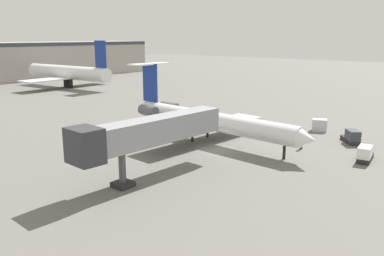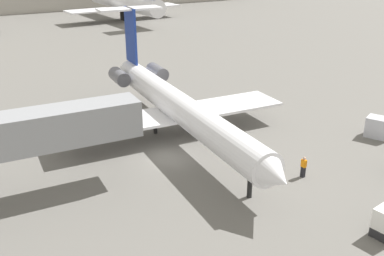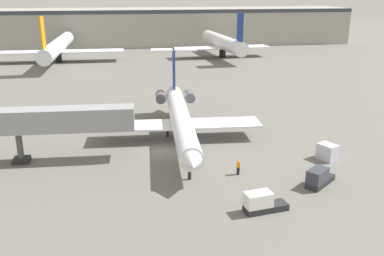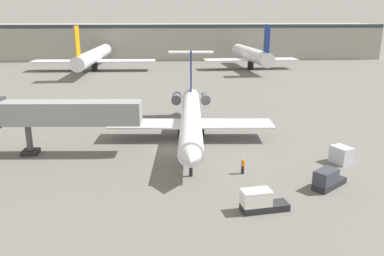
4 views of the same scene
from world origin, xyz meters
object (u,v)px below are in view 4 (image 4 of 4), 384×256
object	(u,v)px
regional_jet	(191,116)
cargo_container_uld	(341,155)
ground_crew_marshaller	(243,166)
parked_airliner_west_end	(94,56)
jet_bridge	(51,114)
parked_airliner_west_mid	(251,55)
baggage_tug_lead	(327,180)
baggage_tug_trailing	(260,202)

from	to	relation	value
regional_jet	cargo_container_uld	xyz separation A→B (m)	(15.85, -10.00, -2.16)
ground_crew_marshaller	cargo_container_uld	bearing A→B (deg)	11.41
regional_jet	parked_airliner_west_end	bearing A→B (deg)	109.69
jet_bridge	regional_jet	bearing A→B (deg)	16.97
parked_airliner_west_mid	baggage_tug_lead	bearing A→B (deg)	-96.97
baggage_tug_trailing	parked_airliner_west_end	distance (m)	90.60
ground_crew_marshaller	baggage_tug_trailing	world-z (taller)	baggage_tug_trailing
cargo_container_uld	parked_airliner_west_end	world-z (taller)	parked_airliner_west_end
regional_jet	cargo_container_uld	distance (m)	18.87
parked_airliner_west_end	cargo_container_uld	bearing A→B (deg)	-62.53
baggage_tug_lead	cargo_container_uld	distance (m)	7.48
baggage_tug_lead	cargo_container_uld	size ratio (longest dim) A/B	1.53
baggage_tug_lead	parked_airliner_west_end	xyz separation A→B (m)	(-35.33, 82.08, 3.29)
baggage_tug_trailing	parked_airliner_west_end	xyz separation A→B (m)	(-27.97, 86.11, 3.29)
ground_crew_marshaller	parked_airliner_west_mid	bearing A→B (deg)	77.55
regional_jet	baggage_tug_lead	distance (m)	20.22
parked_airliner_west_end	baggage_tug_lead	bearing A→B (deg)	-66.71
jet_bridge	parked_airliner_west_mid	xyz separation A→B (m)	(38.14, 71.41, -0.65)
baggage_tug_lead	cargo_container_uld	bearing A→B (deg)	57.06
parked_airliner_west_mid	ground_crew_marshaller	bearing A→B (deg)	-102.45
regional_jet	parked_airliner_west_mid	bearing A→B (deg)	71.77
parked_airliner_west_end	regional_jet	bearing A→B (deg)	-70.31
regional_jet	ground_crew_marshaller	xyz separation A→B (m)	(4.51, -12.29, -2.24)
cargo_container_uld	baggage_tug_lead	bearing A→B (deg)	-122.94
jet_bridge	baggage_tug_trailing	world-z (taller)	jet_bridge
baggage_tug_trailing	baggage_tug_lead	bearing A→B (deg)	28.74
ground_crew_marshaller	jet_bridge	bearing A→B (deg)	160.55
baggage_tug_lead	parked_airliner_west_mid	size ratio (longest dim) A/B	0.12
baggage_tug_trailing	jet_bridge	bearing A→B (deg)	143.38
regional_jet	baggage_tug_trailing	bearing A→B (deg)	-77.72
cargo_container_uld	ground_crew_marshaller	bearing A→B (deg)	-168.59
regional_jet	parked_airliner_west_mid	xyz separation A→B (m)	(21.89, 66.45, 1.11)
jet_bridge	parked_airliner_west_end	distance (m)	71.13
jet_bridge	baggage_tug_trailing	distance (m)	26.06
regional_jet	jet_bridge	distance (m)	17.08
ground_crew_marshaller	cargo_container_uld	xyz separation A→B (m)	(11.34, 2.29, 0.08)
jet_bridge	baggage_tug_lead	size ratio (longest dim) A/B	4.57
regional_jet	cargo_container_uld	world-z (taller)	regional_jet
parked_airliner_west_mid	parked_airliner_west_end	bearing A→B (deg)	-179.17
jet_bridge	ground_crew_marshaller	distance (m)	22.37
regional_jet	parked_airliner_west_end	world-z (taller)	parked_airliner_west_end
jet_bridge	parked_airliner_west_end	bearing A→B (deg)	95.89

